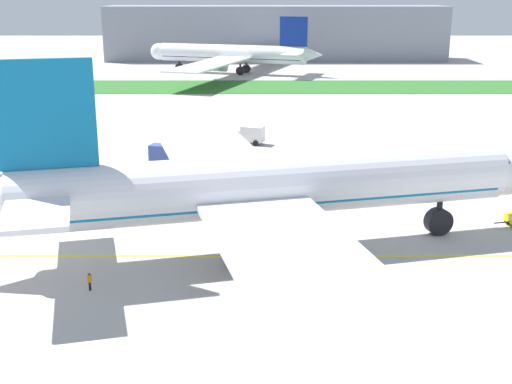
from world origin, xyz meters
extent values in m
plane|color=#ADAAA5|center=(0.00, 0.00, 0.00)|extent=(600.00, 600.00, 0.00)
cube|color=yellow|center=(0.00, -1.50, 0.00)|extent=(280.00, 0.36, 0.01)
cube|color=#2D6628|center=(0.00, 110.53, 0.05)|extent=(320.00, 24.00, 0.10)
cylinder|color=white|center=(1.47, 0.11, 6.44)|extent=(46.34, 16.85, 5.72)
cube|color=#0C6B9E|center=(1.47, 0.11, 5.43)|extent=(44.43, 15.96, 0.69)
sphere|color=white|center=(25.46, 6.14, 6.44)|extent=(5.43, 5.43, 5.43)
cube|color=#0C6B9E|center=(-17.41, -4.64, 13.87)|extent=(8.23, 2.59, 9.15)
cube|color=white|center=(-19.70, 0.68, 7.29)|extent=(7.18, 10.12, 0.40)
cube|color=white|center=(-16.91, -10.41, 7.29)|extent=(7.18, 10.12, 0.40)
cube|color=white|center=(-6.56, 22.54, 5.72)|extent=(20.06, 42.93, 0.46)
cube|color=white|center=(5.01, -23.45, 5.72)|extent=(20.06, 42.93, 0.46)
cylinder|color=#B7BABF|center=(-2.93, 13.78, 3.99)|extent=(6.04, 4.38, 3.15)
cylinder|color=black|center=(-0.29, 14.44, 3.99)|extent=(1.26, 3.32, 3.30)
cylinder|color=#B7BABF|center=(4.07, -14.02, 3.99)|extent=(6.04, 4.38, 3.15)
cylinder|color=black|center=(6.70, -13.35, 3.99)|extent=(1.26, 3.32, 3.30)
cylinder|color=black|center=(18.55, 4.40, 2.47)|extent=(0.60, 0.60, 2.22)
cylinder|color=black|center=(18.55, 4.40, 1.36)|extent=(2.93, 1.85, 2.72)
cylinder|color=black|center=(-2.86, 2.12, 2.47)|extent=(0.60, 0.60, 2.22)
cylinder|color=black|center=(-2.86, 2.12, 1.36)|extent=(2.93, 1.85, 2.72)
cylinder|color=black|center=(-1.39, -3.71, 2.47)|extent=(0.60, 0.60, 2.22)
cylinder|color=black|center=(-1.39, -3.71, 1.36)|extent=(2.93, 1.85, 2.72)
cube|color=black|center=(24.63, 5.93, 7.15)|extent=(2.99, 4.65, 1.03)
sphere|color=black|center=(-16.29, -1.47, 6.95)|extent=(0.40, 0.40, 0.40)
sphere|color=black|center=(-13.67, -0.81, 6.95)|extent=(0.40, 0.40, 0.40)
sphere|color=black|center=(-11.04, -0.15, 6.95)|extent=(0.40, 0.40, 0.40)
sphere|color=black|center=(-8.41, 0.51, 6.95)|extent=(0.40, 0.40, 0.40)
sphere|color=black|center=(-5.78, 1.17, 6.95)|extent=(0.40, 0.40, 0.40)
sphere|color=black|center=(-3.16, 1.83, 6.95)|extent=(0.40, 0.40, 0.40)
sphere|color=black|center=(-0.53, 2.50, 6.95)|extent=(0.40, 0.40, 0.40)
sphere|color=black|center=(2.10, 3.16, 6.95)|extent=(0.40, 0.40, 0.40)
sphere|color=black|center=(4.73, 3.82, 6.95)|extent=(0.40, 0.40, 0.40)
sphere|color=black|center=(7.35, 4.48, 6.95)|extent=(0.40, 0.40, 0.40)
sphere|color=black|center=(9.98, 5.14, 6.95)|extent=(0.40, 0.40, 0.40)
sphere|color=black|center=(12.61, 5.80, 6.95)|extent=(0.40, 0.40, 0.40)
sphere|color=black|center=(15.23, 6.46, 6.95)|extent=(0.40, 0.40, 0.40)
sphere|color=black|center=(17.86, 7.12, 6.95)|extent=(0.40, 0.40, 0.40)
cylinder|color=black|center=(25.65, 6.19, 0.60)|extent=(1.77, 0.56, 0.12)
cylinder|color=black|center=(26.87, 7.60, 0.45)|extent=(0.96, 0.56, 0.90)
cylinder|color=black|center=(-13.58, -9.09, 0.39)|extent=(0.11, 0.11, 0.78)
cylinder|color=orange|center=(-13.61, -9.22, 1.03)|extent=(0.09, 0.09, 0.50)
cylinder|color=black|center=(-13.54, -8.91, 0.39)|extent=(0.11, 0.11, 0.78)
cylinder|color=orange|center=(-13.51, -8.78, 1.03)|extent=(0.09, 0.09, 0.50)
cube|color=orange|center=(-13.56, -9.00, 1.06)|extent=(0.31, 0.45, 0.56)
sphere|color=brown|center=(-13.56, -9.00, 1.46)|extent=(0.21, 0.21, 0.21)
cube|color=#33478C|center=(-12.63, 31.59, 1.76)|extent=(4.29, 3.06, 2.62)
cube|color=#33478C|center=(-10.24, 30.95, 1.44)|extent=(1.98, 2.37, 1.99)
cube|color=#263347|center=(-9.57, 30.77, 1.84)|extent=(0.54, 1.75, 0.87)
cylinder|color=black|center=(-9.97, 31.98, 0.45)|extent=(0.95, 0.52, 0.90)
cylinder|color=black|center=(-10.52, 29.92, 0.45)|extent=(0.95, 0.52, 0.90)
cylinder|color=black|center=(-13.29, 32.87, 0.45)|extent=(0.95, 0.52, 0.90)
cylinder|color=black|center=(-13.84, 30.81, 0.45)|extent=(0.95, 0.52, 0.90)
cube|color=white|center=(-0.41, 45.62, 1.68)|extent=(3.97, 3.08, 2.45)
cube|color=white|center=(-2.52, 46.35, 1.33)|extent=(1.93, 2.30, 1.76)
cube|color=#263347|center=(-3.12, 46.56, 1.68)|extent=(0.64, 1.65, 0.77)
cylinder|color=black|center=(-2.86, 45.38, 0.45)|extent=(0.95, 0.58, 0.90)
cylinder|color=black|center=(-2.19, 47.32, 0.45)|extent=(0.95, 0.58, 0.90)
cylinder|color=black|center=(0.08, 44.37, 0.45)|extent=(0.95, 0.58, 0.90)
cylinder|color=black|center=(0.75, 46.30, 0.45)|extent=(0.95, 0.58, 0.90)
cylinder|color=white|center=(-6.84, 138.44, 5.68)|extent=(43.03, 18.25, 5.05)
cube|color=navy|center=(-6.84, 138.44, 4.80)|extent=(41.24, 17.32, 0.61)
sphere|color=white|center=(-28.89, 145.59, 5.68)|extent=(4.80, 4.80, 4.80)
cone|color=white|center=(16.06, 131.02, 6.06)|extent=(6.61, 5.79, 4.29)
cube|color=navy|center=(10.58, 132.79, 12.24)|extent=(7.62, 2.90, 8.08)
cube|color=white|center=(9.85, 127.72, 6.44)|extent=(7.05, 9.16, 0.35)
cube|color=white|center=(12.97, 137.33, 6.44)|extent=(7.05, 9.16, 0.35)
cube|color=white|center=(-11.59, 116.70, 5.05)|extent=(21.22, 40.28, 0.40)
cube|color=white|center=(2.07, 158.83, 5.05)|extent=(21.22, 40.28, 0.40)
cylinder|color=#B7BABF|center=(-10.11, 125.50, 3.52)|extent=(5.42, 4.12, 2.78)
cylinder|color=black|center=(-12.39, 126.24, 3.52)|extent=(1.30, 2.90, 2.92)
cylinder|color=#B7BABF|center=(-1.90, 150.83, 3.52)|extent=(5.42, 4.12, 2.78)
cylinder|color=black|center=(-4.18, 151.57, 3.52)|extent=(1.30, 2.90, 2.92)
cylinder|color=black|center=(-22.60, 143.55, 2.18)|extent=(0.53, 0.53, 1.96)
cylinder|color=black|center=(-22.60, 143.55, 1.20)|extent=(2.61, 1.77, 2.40)
cylinder|color=black|center=(-4.34, 134.84, 2.18)|extent=(0.53, 0.53, 1.96)
cylinder|color=black|center=(-4.34, 134.84, 1.20)|extent=(2.61, 1.77, 2.40)
cylinder|color=black|center=(-2.70, 139.88, 2.18)|extent=(0.53, 0.53, 1.96)
cylinder|color=black|center=(-2.70, 139.88, 1.20)|extent=(2.61, 1.77, 2.40)
cube|color=gray|center=(6.89, 178.32, 9.00)|extent=(114.52, 20.00, 18.00)
camera|label=1|loc=(0.14, -60.35, 23.97)|focal=47.73mm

